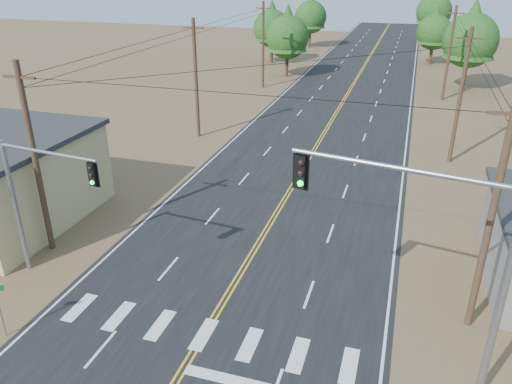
% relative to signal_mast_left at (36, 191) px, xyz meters
% --- Properties ---
extents(road, '(15.00, 200.00, 0.02)m').
position_rel_signal_mast_left_xyz_m(road, '(8.82, 20.17, -4.56)').
color(road, black).
rests_on(road, ground).
extents(utility_pole_left_near, '(1.80, 0.30, 10.00)m').
position_rel_signal_mast_left_xyz_m(utility_pole_left_near, '(-1.68, 2.17, 0.55)').
color(utility_pole_left_near, '#4C3826').
rests_on(utility_pole_left_near, ground).
extents(utility_pole_left_mid, '(1.80, 0.30, 10.00)m').
position_rel_signal_mast_left_xyz_m(utility_pole_left_mid, '(-1.68, 22.17, 0.55)').
color(utility_pole_left_mid, '#4C3826').
rests_on(utility_pole_left_mid, ground).
extents(utility_pole_left_far, '(1.80, 0.30, 10.00)m').
position_rel_signal_mast_left_xyz_m(utility_pole_left_far, '(-1.68, 42.17, 0.55)').
color(utility_pole_left_far, '#4C3826').
rests_on(utility_pole_left_far, ground).
extents(utility_pole_right_near, '(1.80, 0.30, 10.00)m').
position_rel_signal_mast_left_xyz_m(utility_pole_right_near, '(19.32, 2.17, 0.55)').
color(utility_pole_right_near, '#4C3826').
rests_on(utility_pole_right_near, ground).
extents(utility_pole_right_mid, '(1.80, 0.30, 10.00)m').
position_rel_signal_mast_left_xyz_m(utility_pole_right_mid, '(19.32, 22.17, 0.55)').
color(utility_pole_right_mid, '#4C3826').
rests_on(utility_pole_right_mid, ground).
extents(utility_pole_right_far, '(1.80, 0.30, 10.00)m').
position_rel_signal_mast_left_xyz_m(utility_pole_right_far, '(19.32, 42.17, 0.55)').
color(utility_pole_right_far, '#4C3826').
rests_on(utility_pole_right_far, ground).
extents(signal_mast_left, '(5.41, 0.91, 6.78)m').
position_rel_signal_mast_left_xyz_m(signal_mast_left, '(0.00, 0.00, 0.00)').
color(signal_mast_left, gray).
rests_on(signal_mast_left, ground).
extents(signal_mast_right, '(7.50, 1.60, 8.24)m').
position_rel_signal_mast_left_xyz_m(signal_mast_right, '(17.20, -1.44, 1.06)').
color(signal_mast_right, gray).
rests_on(signal_mast_right, ground).
extents(tree_left_near, '(5.59, 5.59, 9.31)m').
position_rel_signal_mast_left_xyz_m(tree_left_near, '(-0.46, 49.32, 1.13)').
color(tree_left_near, '#3F2D1E').
rests_on(tree_left_near, ground).
extents(tree_left_mid, '(5.50, 5.50, 9.17)m').
position_rel_signal_mast_left_xyz_m(tree_left_mid, '(-5.18, 58.60, 1.04)').
color(tree_left_mid, '#3F2D1E').
rests_on(tree_left_mid, ground).
extents(tree_left_far, '(5.67, 5.67, 9.45)m').
position_rel_signal_mast_left_xyz_m(tree_left_far, '(-2.74, 75.48, 1.21)').
color(tree_left_far, '#3F2D1E').
rests_on(tree_left_far, ground).
extents(tree_right_near, '(6.27, 6.27, 10.45)m').
position_rel_signal_mast_left_xyz_m(tree_right_near, '(21.79, 48.20, 1.82)').
color(tree_right_near, '#3F2D1E').
rests_on(tree_right_near, ground).
extents(tree_right_mid, '(5.08, 5.08, 8.47)m').
position_rel_signal_mast_left_xyz_m(tree_right_mid, '(18.14, 64.43, 0.61)').
color(tree_right_mid, '#3F2D1E').
rests_on(tree_right_mid, ground).
extents(tree_right_far, '(6.33, 6.33, 10.56)m').
position_rel_signal_mast_left_xyz_m(tree_right_far, '(18.22, 85.73, 1.89)').
color(tree_right_far, '#3F2D1E').
rests_on(tree_right_far, ground).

